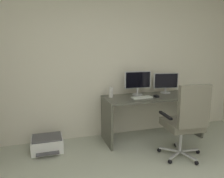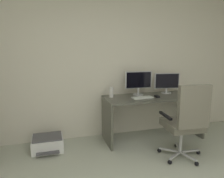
{
  "view_description": "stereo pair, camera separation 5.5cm",
  "coord_description": "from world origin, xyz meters",
  "px_view_note": "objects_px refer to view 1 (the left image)",
  "views": [
    {
      "loc": [
        -0.95,
        -1.12,
        1.58
      ],
      "look_at": [
        -0.02,
        1.89,
        0.97
      ],
      "focal_mm": 35.61,
      "sensor_mm": 36.0,
      "label": 1
    },
    {
      "loc": [
        -0.9,
        -1.14,
        1.58
      ],
      "look_at": [
        -0.02,
        1.89,
        0.97
      ],
      "focal_mm": 35.61,
      "sensor_mm": 36.0,
      "label": 2
    }
  ],
  "objects_px": {
    "keyboard": "(142,97)",
    "monitor_main": "(138,81)",
    "desk": "(153,107)",
    "printer": "(47,144)",
    "computer_mouse": "(156,96)",
    "desktop_speaker": "(111,92)",
    "office_chair": "(186,119)",
    "monitor_secondary": "(166,82)"
  },
  "relations": [
    {
      "from": "desk",
      "to": "office_chair",
      "type": "xyz_separation_m",
      "value": [
        0.07,
        -0.83,
        0.03
      ]
    },
    {
      "from": "desktop_speaker",
      "to": "printer",
      "type": "xyz_separation_m",
      "value": [
        -1.05,
        -0.09,
        -0.72
      ]
    },
    {
      "from": "computer_mouse",
      "to": "printer",
      "type": "distance_m",
      "value": 1.9
    },
    {
      "from": "keyboard",
      "to": "office_chair",
      "type": "bearing_deg",
      "value": -69.12
    },
    {
      "from": "keyboard",
      "to": "computer_mouse",
      "type": "relative_size",
      "value": 3.4
    },
    {
      "from": "monitor_main",
      "to": "monitor_secondary",
      "type": "bearing_deg",
      "value": 0.0
    },
    {
      "from": "office_chair",
      "to": "printer",
      "type": "relative_size",
      "value": 2.37
    },
    {
      "from": "monitor_secondary",
      "to": "office_chair",
      "type": "relative_size",
      "value": 0.41
    },
    {
      "from": "keyboard",
      "to": "office_chair",
      "type": "distance_m",
      "value": 0.83
    },
    {
      "from": "desktop_speaker",
      "to": "printer",
      "type": "relative_size",
      "value": 0.36
    },
    {
      "from": "keyboard",
      "to": "desktop_speaker",
      "type": "xyz_separation_m",
      "value": [
        -0.47,
        0.19,
        0.07
      ]
    },
    {
      "from": "desktop_speaker",
      "to": "desk",
      "type": "bearing_deg",
      "value": -8.87
    },
    {
      "from": "keyboard",
      "to": "desktop_speaker",
      "type": "relative_size",
      "value": 2.0
    },
    {
      "from": "monitor_main",
      "to": "computer_mouse",
      "type": "height_order",
      "value": "monitor_main"
    },
    {
      "from": "monitor_secondary",
      "to": "monitor_main",
      "type": "bearing_deg",
      "value": -180.0
    },
    {
      "from": "desktop_speaker",
      "to": "monitor_main",
      "type": "bearing_deg",
      "value": 5.45
    },
    {
      "from": "office_chair",
      "to": "printer",
      "type": "bearing_deg",
      "value": 155.12
    },
    {
      "from": "desk",
      "to": "computer_mouse",
      "type": "bearing_deg",
      "value": -83.65
    },
    {
      "from": "computer_mouse",
      "to": "monitor_secondary",
      "type": "bearing_deg",
      "value": 38.73
    },
    {
      "from": "desk",
      "to": "office_chair",
      "type": "height_order",
      "value": "office_chair"
    },
    {
      "from": "monitor_main",
      "to": "computer_mouse",
      "type": "distance_m",
      "value": 0.41
    },
    {
      "from": "monitor_main",
      "to": "keyboard",
      "type": "relative_size",
      "value": 1.39
    },
    {
      "from": "office_chair",
      "to": "printer",
      "type": "distance_m",
      "value": 2.08
    },
    {
      "from": "keyboard",
      "to": "desktop_speaker",
      "type": "height_order",
      "value": "desktop_speaker"
    },
    {
      "from": "monitor_secondary",
      "to": "desktop_speaker",
      "type": "bearing_deg",
      "value": -177.4
    },
    {
      "from": "desk",
      "to": "keyboard",
      "type": "height_order",
      "value": "keyboard"
    },
    {
      "from": "computer_mouse",
      "to": "office_chair",
      "type": "relative_size",
      "value": 0.09
    },
    {
      "from": "desktop_speaker",
      "to": "computer_mouse",
      "type": "bearing_deg",
      "value": -15.78
    },
    {
      "from": "computer_mouse",
      "to": "desktop_speaker",
      "type": "bearing_deg",
      "value": 164.2
    },
    {
      "from": "desk",
      "to": "monitor_main",
      "type": "bearing_deg",
      "value": 144.16
    },
    {
      "from": "desk",
      "to": "printer",
      "type": "distance_m",
      "value": 1.83
    },
    {
      "from": "desk",
      "to": "computer_mouse",
      "type": "height_order",
      "value": "computer_mouse"
    },
    {
      "from": "printer",
      "to": "office_chair",
      "type": "bearing_deg",
      "value": -24.88
    },
    {
      "from": "keyboard",
      "to": "monitor_secondary",
      "type": "bearing_deg",
      "value": 20.58
    },
    {
      "from": "monitor_main",
      "to": "keyboard",
      "type": "xyz_separation_m",
      "value": [
        -0.03,
        -0.24,
        -0.24
      ]
    },
    {
      "from": "monitor_main",
      "to": "computer_mouse",
      "type": "bearing_deg",
      "value": -47.62
    },
    {
      "from": "keyboard",
      "to": "monitor_main",
      "type": "bearing_deg",
      "value": 81.64
    },
    {
      "from": "monitor_secondary",
      "to": "computer_mouse",
      "type": "distance_m",
      "value": 0.45
    },
    {
      "from": "monitor_main",
      "to": "monitor_secondary",
      "type": "relative_size",
      "value": 1.04
    },
    {
      "from": "computer_mouse",
      "to": "office_chair",
      "type": "bearing_deg",
      "value": -85.33
    },
    {
      "from": "monitor_main",
      "to": "desktop_speaker",
      "type": "xyz_separation_m",
      "value": [
        -0.5,
        -0.05,
        -0.16
      ]
    },
    {
      "from": "printer",
      "to": "desk",
      "type": "bearing_deg",
      "value": -0.67
    }
  ]
}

